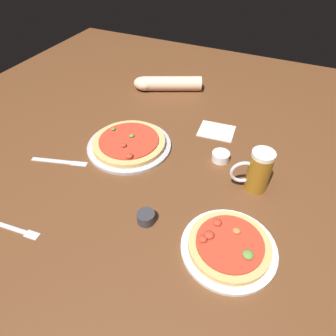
% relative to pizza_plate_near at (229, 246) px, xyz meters
% --- Properties ---
extents(ground_plane, '(2.40, 2.40, 0.03)m').
position_rel_pizza_plate_near_xyz_m(ground_plane, '(-0.29, 0.22, -0.03)').
color(ground_plane, brown).
extents(pizza_plate_near, '(0.27, 0.27, 0.05)m').
position_rel_pizza_plate_near_xyz_m(pizza_plate_near, '(0.00, 0.00, 0.00)').
color(pizza_plate_near, silver).
rests_on(pizza_plate_near, ground_plane).
extents(pizza_plate_far, '(0.33, 0.33, 0.05)m').
position_rel_pizza_plate_near_xyz_m(pizza_plate_far, '(-0.49, 0.29, -0.00)').
color(pizza_plate_far, '#B2B2B7').
rests_on(pizza_plate_far, ground_plane).
extents(beer_mug_dark, '(0.13, 0.08, 0.16)m').
position_rel_pizza_plate_near_xyz_m(beer_mug_dark, '(0.01, 0.27, 0.06)').
color(beer_mug_dark, '#9E6619').
rests_on(beer_mug_dark, ground_plane).
extents(ramekin_sauce, '(0.07, 0.07, 0.03)m').
position_rel_pizza_plate_near_xyz_m(ramekin_sauce, '(-0.14, 0.37, -0.00)').
color(ramekin_sauce, white).
rests_on(ramekin_sauce, ground_plane).
extents(ramekin_butter, '(0.06, 0.06, 0.04)m').
position_rel_pizza_plate_near_xyz_m(ramekin_butter, '(-0.26, -0.01, 0.00)').
color(ramekin_butter, '#333338').
rests_on(ramekin_butter, ground_plane).
extents(napkin_folded, '(0.16, 0.13, 0.01)m').
position_rel_pizza_plate_near_xyz_m(napkin_folded, '(-0.21, 0.54, -0.01)').
color(napkin_folded, silver).
rests_on(napkin_folded, ground_plane).
extents(fork_left, '(0.24, 0.04, 0.01)m').
position_rel_pizza_plate_near_xyz_m(fork_left, '(-0.63, -0.20, -0.01)').
color(fork_left, silver).
rests_on(fork_left, ground_plane).
extents(knife_right, '(0.22, 0.08, 0.01)m').
position_rel_pizza_plate_near_xyz_m(knife_right, '(-0.69, 0.10, -0.01)').
color(knife_right, silver).
rests_on(knife_right, ground_plane).
extents(diner_arm, '(0.33, 0.20, 0.07)m').
position_rel_pizza_plate_near_xyz_m(diner_arm, '(-0.56, 0.78, 0.02)').
color(diner_arm, beige).
rests_on(diner_arm, ground_plane).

